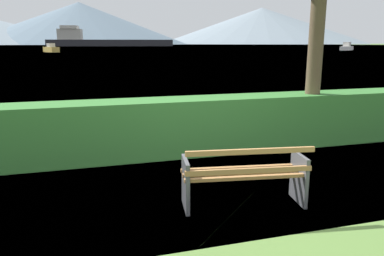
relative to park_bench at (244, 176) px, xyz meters
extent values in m
plane|color=#567A38|center=(0.01, 0.06, -0.42)|extent=(1400.00, 1400.00, 0.00)
plane|color=#6B8EA3|center=(0.01, 309.12, -0.42)|extent=(620.00, 620.00, 0.00)
cube|color=#A0703F|center=(-0.02, -0.13, 0.03)|extent=(1.63, 0.31, 0.04)
cube|color=#A0703F|center=(0.01, 0.06, 0.03)|extent=(1.63, 0.31, 0.04)
cube|color=#A0703F|center=(0.04, 0.25, 0.03)|extent=(1.63, 0.31, 0.04)
cube|color=#A0703F|center=(-0.03, -0.20, 0.15)|extent=(1.63, 0.29, 0.06)
cube|color=#A0703F|center=(-0.04, -0.25, 0.41)|extent=(1.63, 0.29, 0.06)
cube|color=#4C4C51|center=(-0.77, 0.15, -0.09)|extent=(0.12, 0.51, 0.68)
cube|color=#4C4C51|center=(0.78, -0.08, -0.09)|extent=(0.12, 0.51, 0.68)
cube|color=#387A33|center=(0.01, 2.63, 0.12)|extent=(11.16, 0.83, 1.09)
cylinder|color=brown|center=(2.69, 2.57, 1.60)|extent=(0.31, 0.31, 4.05)
cube|color=#232328|center=(17.31, 244.80, 1.59)|extent=(78.50, 22.64, 4.03)
cube|color=beige|center=(-7.28, 248.17, 6.82)|extent=(15.32, 12.80, 6.44)
cube|color=silver|center=(-7.28, 248.17, 11.05)|extent=(11.34, 13.45, 2.01)
cube|color=silver|center=(72.33, 89.82, 0.14)|extent=(7.81, 7.52, 1.14)
cube|color=beige|center=(72.33, 89.82, 1.31)|extent=(3.39, 3.33, 1.20)
cube|color=gold|center=(-8.33, 89.38, 0.17)|extent=(3.92, 6.06, 1.20)
cube|color=beige|center=(-8.33, 89.38, 1.20)|extent=(1.97, 2.42, 0.84)
cone|color=slate|center=(0.01, 546.51, 27.38)|extent=(293.68, 293.68, 55.61)
cone|color=gray|center=(294.87, 592.07, 29.23)|extent=(344.24, 344.24, 59.31)
camera|label=1|loc=(-1.98, -4.31, 1.72)|focal=35.15mm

